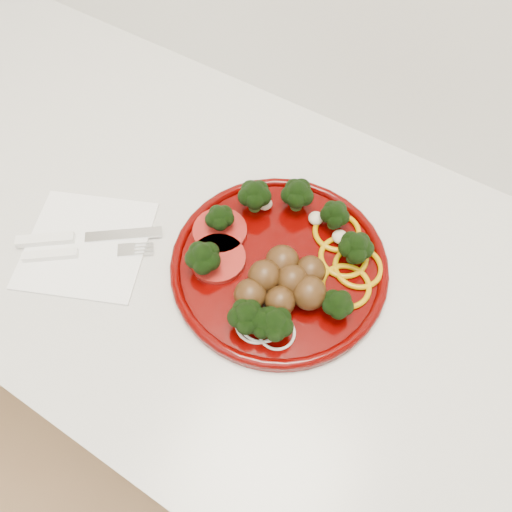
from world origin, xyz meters
The scene contains 5 objects.
counter centered at (0.00, 1.70, 0.45)m, with size 2.40×0.60×0.90m.
plate centered at (-0.16, 1.71, 0.92)m, with size 0.29×0.29×0.06m.
napkin centered at (-0.41, 1.60, 0.90)m, with size 0.16×0.16×0.00m, color white.
knife centered at (-0.43, 1.60, 0.91)m, with size 0.17×0.13×0.01m.
fork centered at (-0.42, 1.57, 0.91)m, with size 0.15×0.12×0.01m.
Camera 1 is at (-0.01, 1.41, 1.48)m, focal length 35.00 mm.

